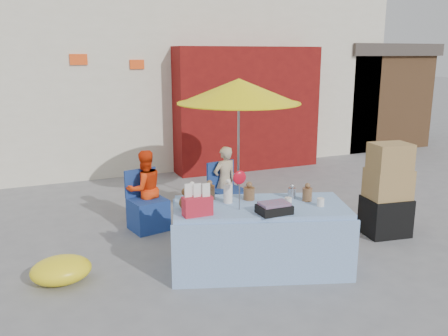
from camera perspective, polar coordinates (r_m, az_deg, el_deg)
name	(u,v)px	position (r m, az deg, el deg)	size (l,w,h in m)	color
ground	(236,258)	(5.96, 1.44, -10.74)	(80.00, 80.00, 0.00)	slate
backdrop	(132,27)	(12.77, -11.00, 16.26)	(14.00, 8.00, 7.80)	silver
market_table	(259,236)	(5.57, 4.24, -8.12)	(2.21, 1.54, 1.22)	#98BBF4
chair_left	(148,212)	(6.87, -9.16, -5.26)	(0.56, 0.56, 0.85)	navy
chair_right	(228,202)	(7.25, 0.47, -4.06)	(0.56, 0.56, 0.85)	navy
vendor_orange	(145,189)	(6.90, -9.51, -2.49)	(0.55, 0.43, 1.13)	#F2380C
vendor_beige	(225,181)	(7.29, 0.08, -1.60)	(0.40, 0.26, 1.09)	tan
umbrella	(239,92)	(7.32, 1.80, 9.17)	(1.90, 1.90, 2.09)	gray
box_stack	(387,193)	(6.86, 19.05, -2.89)	(0.65, 0.56, 1.29)	black
tarp_bundle	(61,270)	(5.60, -19.01, -11.53)	(0.66, 0.53, 0.30)	yellow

